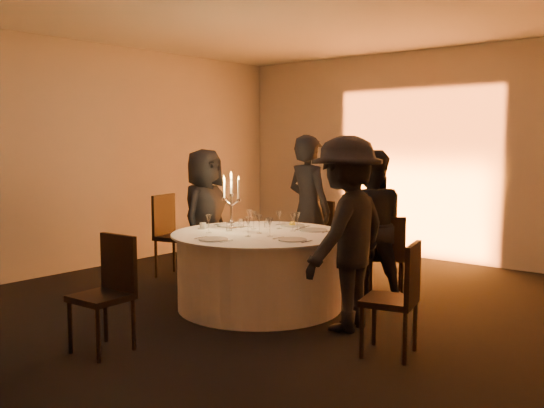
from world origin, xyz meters
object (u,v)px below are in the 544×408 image
Objects in this scene: chair_left at (172,230)px; guest_back_right at (370,225)px; coffee_cup at (203,226)px; banquet_table at (260,270)px; guest_left at (204,217)px; chair_right at (399,293)px; chair_back_left at (327,233)px; chair_back_right at (387,251)px; candelabra at (231,209)px; chair_front at (109,286)px; guest_back_left at (309,210)px; guest_right at (347,233)px.

guest_back_right is (2.52, 0.59, 0.22)m from chair_left.
banquet_table is at bearing 14.80° from coffee_cup.
guest_left is 0.74m from coffee_cup.
guest_left is at bearing -117.94° from chair_right.
chair_back_left is at bearing -147.83° from chair_right.
chair_back_right is 1.76m from candelabra.
chair_back_right is at bearing 56.13° from banquet_table.
chair_front reaches higher than banquet_table.
banquet_table is at bearing 17.93° from guest_back_right.
chair_back_left reaches higher than chair_back_right.
guest_back_left is at bearing -76.77° from chair_left.
chair_back_left is 1.12m from chair_back_right.
guest_left is (0.64, -0.04, 0.22)m from chair_left.
candelabra is (-1.19, -1.21, 0.48)m from chair_back_right.
chair_back_right is 0.38m from guest_back_right.
chair_back_right is at bearing -86.31° from chair_left.
guest_left is 0.88m from candelabra.
guest_back_right is 1.50m from candelabra.
guest_right is at bearing -117.10° from guest_left.
guest_back_left reaches higher than candelabra.
guest_back_right is (0.95, -0.19, -0.08)m from guest_back_left.
candelabra is at bearing 94.34° from guest_back_left.
chair_right is 1.47× the size of candelabra.
chair_right is 8.30× the size of coffee_cup.
chair_back_right reaches higher than coffee_cup.
chair_back_left is 1.56m from guest_left.
chair_left is 0.64× the size of guest_left.
guest_back_left is (0.93, 0.83, 0.08)m from guest_left.
banquet_table is 16.36× the size of coffee_cup.
chair_back_right is 1.34m from guest_right.
banquet_table is at bearing -115.77° from chair_left.
guest_back_right reaches higher than chair_back_right.
chair_right is 2.60m from guest_back_left.
guest_back_right is 0.92× the size of guest_right.
banquet_table is 0.79m from coffee_cup.
chair_right is (1.79, -0.40, 0.13)m from banquet_table.
chair_left is 0.58× the size of guest_back_left.
chair_back_right is at bearing 43.28° from coffee_cup.
banquet_table is 1.19m from guest_right.
candelabra reaches higher than chair_back_right.
chair_left reaches higher than coffee_cup.
candelabra is at bearing -119.32° from chair_left.
guest_left is (-1.97, -0.85, 0.30)m from chair_back_right.
chair_back_left is (1.55, 1.19, -0.03)m from chair_left.
banquet_table is 1.30m from guest_back_left.
chair_left is at bearing -22.78° from guest_back_right.
banquet_table is at bearing 82.93° from chair_front.
coffee_cup is at bearing -165.20° from banquet_table.
chair_back_right is 3.10m from chair_front.
banquet_table is 1.77m from chair_front.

